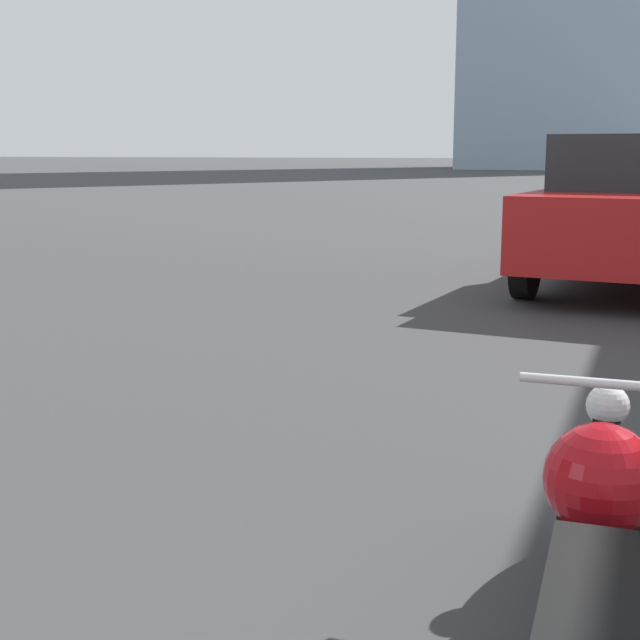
# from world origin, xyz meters

# --- Properties ---
(motorcycle) EXTENTS (0.62, 2.59, 0.77)m
(motorcycle) POSITION_xyz_m (3.31, 3.50, 0.37)
(motorcycle) COLOR black
(motorcycle) RESTS_ON ground_plane
(parked_car_red) EXTENTS (2.27, 4.61, 1.73)m
(parked_car_red) POSITION_xyz_m (3.07, 11.97, 0.88)
(parked_car_red) COLOR red
(parked_car_red) RESTS_ON ground_plane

